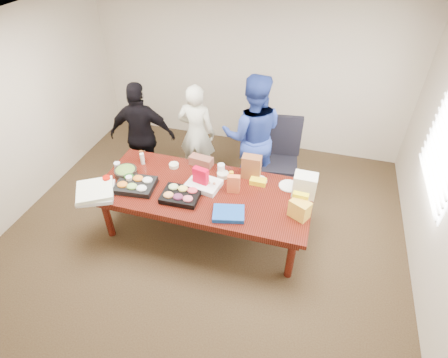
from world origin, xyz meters
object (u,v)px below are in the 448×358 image
(office_chair, at_px, (280,162))
(person_center, at_px, (197,133))
(sheet_cake, at_px, (204,184))
(person_right, at_px, (252,136))
(conference_table, at_px, (205,211))
(salad_bowl, at_px, (126,172))

(office_chair, height_order, person_center, person_center)
(sheet_cake, bearing_deg, person_right, 78.88)
(office_chair, xyz_separation_m, sheet_cake, (-0.86, -1.04, 0.19))
(sheet_cake, bearing_deg, conference_table, -62.33)
(office_chair, distance_m, person_right, 0.58)
(conference_table, height_order, office_chair, office_chair)
(person_center, bearing_deg, person_right, 175.37)
(conference_table, xyz_separation_m, person_center, (-0.52, 1.20, 0.44))
(conference_table, distance_m, person_right, 1.35)
(person_right, distance_m, sheet_cake, 1.18)
(conference_table, height_order, sheet_cake, sheet_cake)
(person_right, relative_size, salad_bowl, 6.22)
(person_center, height_order, person_right, person_right)
(office_chair, bearing_deg, person_right, 166.50)
(sheet_cake, xyz_separation_m, salad_bowl, (-1.11, -0.06, 0.01))
(person_center, bearing_deg, sheet_cake, 111.91)
(conference_table, xyz_separation_m, office_chair, (0.84, 1.11, 0.23))
(office_chair, xyz_separation_m, person_right, (-0.45, 0.05, 0.36))
(sheet_cake, distance_m, salad_bowl, 1.11)
(conference_table, relative_size, salad_bowl, 9.09)
(conference_table, bearing_deg, salad_bowl, 179.87)
(sheet_cake, height_order, salad_bowl, salad_bowl)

